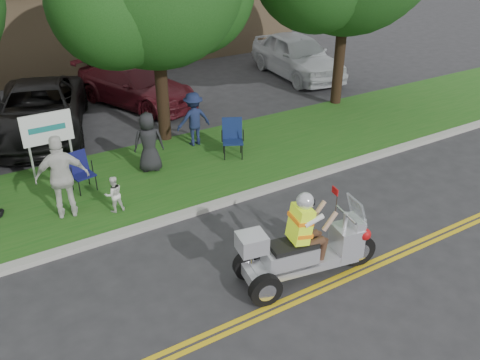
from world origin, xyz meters
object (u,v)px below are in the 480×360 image
trike_scooter (304,250)px  parked_car_right (135,85)px  lawn_chair_b (80,169)px  parked_car_mid (40,111)px  spectator_adult_right (62,177)px  parked_car_far_right (297,55)px  lawn_chair_a (232,135)px

trike_scooter → parked_car_right: (0.99, 10.90, 0.06)m
lawn_chair_b → parked_car_right: bearing=46.9°
trike_scooter → parked_car_mid: 10.12m
lawn_chair_b → trike_scooter: bearing=-75.2°
spectator_adult_right → parked_car_far_right: (11.15, 6.32, -0.19)m
lawn_chair_a → parked_car_right: parked_car_right is taller
trike_scooter → parked_car_far_right: bearing=63.6°
lawn_chair_a → parked_car_right: 5.70m
lawn_chair_b → parked_car_mid: parked_car_mid is taller
parked_car_right → lawn_chair_b: bearing=-145.4°
lawn_chair_a → parked_car_far_right: 8.42m
spectator_adult_right → parked_car_far_right: 12.81m
lawn_chair_a → lawn_chair_b: lawn_chair_a is taller
lawn_chair_b → spectator_adult_right: bearing=-130.5°
lawn_chair_b → parked_car_far_right: size_ratio=0.19×
spectator_adult_right → lawn_chair_b: bearing=-106.6°
trike_scooter → lawn_chair_b: bearing=125.1°
lawn_chair_b → parked_car_far_right: (10.52, 5.25, 0.23)m
lawn_chair_a → lawn_chair_b: size_ratio=1.10×
lawn_chair_a → parked_car_mid: (-4.12, 4.57, 0.07)m
trike_scooter → parked_car_far_right: (7.98, 10.72, 0.22)m
parked_car_mid → parked_car_far_right: 10.54m
trike_scooter → parked_car_mid: (-2.52, 9.80, 0.12)m
parked_car_far_right → trike_scooter: bearing=-120.4°
lawn_chair_b → spectator_adult_right: spectator_adult_right is taller
spectator_adult_right → parked_car_mid: 5.45m
lawn_chair_a → parked_car_far_right: size_ratio=0.21×
parked_car_right → spectator_adult_right: bearing=-145.0°
trike_scooter → lawn_chair_b: size_ratio=2.98×
lawn_chair_a → spectator_adult_right: spectator_adult_right is taller
trike_scooter → lawn_chair_a: bearing=83.2°
parked_car_far_right → lawn_chair_b: bearing=-147.2°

